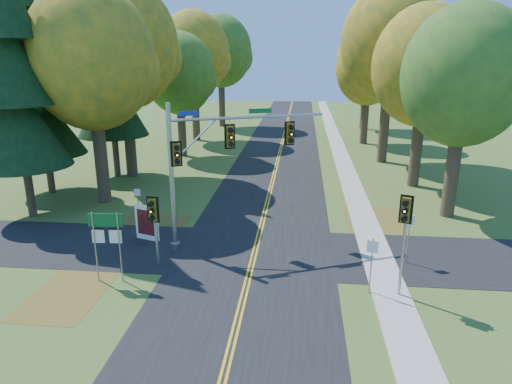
# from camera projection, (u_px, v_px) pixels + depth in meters

# --- Properties ---
(ground) EXTENTS (160.00, 160.00, 0.00)m
(ground) POSITION_uv_depth(u_px,v_px,m) (251.00, 269.00, 21.66)
(ground) COLOR #445E21
(ground) RESTS_ON ground
(road_main) EXTENTS (8.00, 160.00, 0.02)m
(road_main) POSITION_uv_depth(u_px,v_px,m) (251.00, 269.00, 21.66)
(road_main) COLOR black
(road_main) RESTS_ON ground
(road_cross) EXTENTS (60.00, 6.00, 0.02)m
(road_cross) POSITION_uv_depth(u_px,v_px,m) (255.00, 252.00, 23.57)
(road_cross) COLOR black
(road_cross) RESTS_ON ground
(centerline_left) EXTENTS (0.10, 160.00, 0.01)m
(centerline_left) POSITION_uv_depth(u_px,v_px,m) (249.00, 269.00, 21.67)
(centerline_left) COLOR gold
(centerline_left) RESTS_ON road_main
(centerline_right) EXTENTS (0.10, 160.00, 0.01)m
(centerline_right) POSITION_uv_depth(u_px,v_px,m) (253.00, 269.00, 21.65)
(centerline_right) COLOR gold
(centerline_right) RESTS_ON road_main
(sidewalk_east) EXTENTS (1.60, 160.00, 0.06)m
(sidewalk_east) POSITION_uv_depth(u_px,v_px,m) (384.00, 275.00, 21.06)
(sidewalk_east) COLOR #9E998E
(sidewalk_east) RESTS_ON ground
(leaf_patch_w_near) EXTENTS (4.00, 6.00, 0.00)m
(leaf_patch_w_near) POSITION_uv_depth(u_px,v_px,m) (146.00, 232.00, 26.10)
(leaf_patch_w_near) COLOR brown
(leaf_patch_w_near) RESTS_ON ground
(leaf_patch_e) EXTENTS (3.50, 8.00, 0.00)m
(leaf_patch_e) POSITION_uv_depth(u_px,v_px,m) (377.00, 228.00, 26.71)
(leaf_patch_e) COLOR brown
(leaf_patch_e) RESTS_ON ground
(leaf_patch_w_far) EXTENTS (3.00, 5.00, 0.00)m
(leaf_patch_w_far) POSITION_uv_depth(u_px,v_px,m) (69.00, 292.00, 19.53)
(leaf_patch_w_far) COLOR brown
(leaf_patch_w_far) RESTS_ON ground
(tree_w_a) EXTENTS (8.00, 8.00, 14.15)m
(tree_w_a) POSITION_uv_depth(u_px,v_px,m) (93.00, 59.00, 28.91)
(tree_w_a) COLOR #38281C
(tree_w_a) RESTS_ON ground
(tree_e_a) EXTENTS (7.20, 7.20, 12.73)m
(tree_e_a) POSITION_uv_depth(u_px,v_px,m) (465.00, 77.00, 26.41)
(tree_e_a) COLOR #38281C
(tree_e_a) RESTS_ON ground
(tree_w_b) EXTENTS (8.60, 8.60, 15.38)m
(tree_w_b) POSITION_uv_depth(u_px,v_px,m) (124.00, 46.00, 35.29)
(tree_w_b) COLOR #38281C
(tree_w_b) RESTS_ON ground
(tree_e_b) EXTENTS (7.60, 7.60, 13.33)m
(tree_e_b) POSITION_uv_depth(u_px,v_px,m) (426.00, 67.00, 32.84)
(tree_e_b) COLOR #38281C
(tree_e_b) RESTS_ON ground
(tree_w_c) EXTENTS (6.80, 6.80, 11.91)m
(tree_w_c) POSITION_uv_depth(u_px,v_px,m) (180.00, 74.00, 43.57)
(tree_w_c) COLOR #38281C
(tree_w_c) RESTS_ON ground
(tree_e_c) EXTENTS (8.80, 8.80, 15.79)m
(tree_e_c) POSITION_uv_depth(u_px,v_px,m) (392.00, 44.00, 40.15)
(tree_e_c) COLOR #38281C
(tree_e_c) RESTS_ON ground
(tree_w_d) EXTENTS (8.20, 8.20, 14.56)m
(tree_w_d) POSITION_uv_depth(u_px,v_px,m) (194.00, 54.00, 51.39)
(tree_w_d) COLOR #38281C
(tree_w_d) RESTS_ON ground
(tree_e_d) EXTENTS (7.00, 7.00, 12.32)m
(tree_e_d) POSITION_uv_depth(u_px,v_px,m) (369.00, 69.00, 49.66)
(tree_e_d) COLOR #38281C
(tree_e_d) RESTS_ON ground
(tree_w_e) EXTENTS (8.40, 8.40, 14.97)m
(tree_w_e) POSITION_uv_depth(u_px,v_px,m) (221.00, 52.00, 61.56)
(tree_w_e) COLOR #38281C
(tree_w_e) RESTS_ON ground
(tree_e_e) EXTENTS (7.80, 7.80, 13.74)m
(tree_e_e) POSITION_uv_depth(u_px,v_px,m) (368.00, 59.00, 59.46)
(tree_e_e) COLOR #38281C
(tree_e_e) RESTS_ON ground
(pine_a) EXTENTS (5.60, 5.60, 19.48)m
(pine_a) POSITION_uv_depth(u_px,v_px,m) (11.00, 65.00, 26.11)
(pine_a) COLOR #38281C
(pine_a) RESTS_ON ground
(pine_b) EXTENTS (5.60, 5.60, 17.31)m
(pine_b) POSITION_uv_depth(u_px,v_px,m) (37.00, 79.00, 31.31)
(pine_b) COLOR #38281C
(pine_b) RESTS_ON ground
(pine_c) EXTENTS (5.60, 5.60, 20.56)m
(pine_c) POSITION_uv_depth(u_px,v_px,m) (107.00, 55.00, 35.33)
(pine_c) COLOR #38281C
(pine_c) RESTS_ON ground
(traffic_mast) EXTENTS (7.74, 3.65, 7.58)m
(traffic_mast) POSITION_uv_depth(u_px,v_px,m) (212.00, 155.00, 23.10)
(traffic_mast) COLOR #9B9EA3
(traffic_mast) RESTS_ON ground
(east_signal_pole) EXTENTS (0.49, 0.60, 4.52)m
(east_signal_pole) POSITION_uv_depth(u_px,v_px,m) (405.00, 221.00, 18.16)
(east_signal_pole) COLOR #94969D
(east_signal_pole) RESTS_ON ground
(ped_signal_pole) EXTENTS (0.56, 0.65, 3.56)m
(ped_signal_pole) POSITION_uv_depth(u_px,v_px,m) (154.00, 215.00, 21.12)
(ped_signal_pole) COLOR #989DA1
(ped_signal_pole) RESTS_ON ground
(route_sign_cluster) EXTENTS (1.53, 0.17, 3.28)m
(route_sign_cluster) POSITION_uv_depth(u_px,v_px,m) (106.00, 233.00, 19.92)
(route_sign_cluster) COLOR gray
(route_sign_cluster) RESTS_ON ground
(info_kiosk) EXTENTS (1.39, 0.65, 1.95)m
(info_kiosk) POSITION_uv_depth(u_px,v_px,m) (147.00, 223.00, 24.85)
(info_kiosk) COLOR white
(info_kiosk) RESTS_ON ground
(reg_sign_e_north) EXTENTS (0.45, 0.22, 2.52)m
(reg_sign_e_north) POSITION_uv_depth(u_px,v_px,m) (409.00, 230.00, 21.85)
(reg_sign_e_north) COLOR gray
(reg_sign_e_north) RESTS_ON ground
(reg_sign_e_south) EXTENTS (0.45, 0.22, 2.49)m
(reg_sign_e_south) POSITION_uv_depth(u_px,v_px,m) (372.00, 256.00, 19.02)
(reg_sign_e_south) COLOR gray
(reg_sign_e_south) RESTS_ON ground
(reg_sign_w) EXTENTS (0.39, 0.06, 2.05)m
(reg_sign_w) POSITION_uv_depth(u_px,v_px,m) (138.00, 198.00, 27.69)
(reg_sign_w) COLOR gray
(reg_sign_w) RESTS_ON ground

